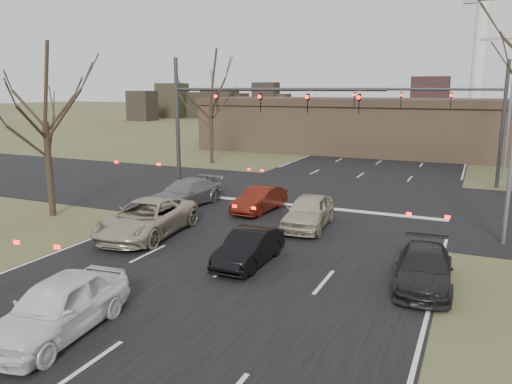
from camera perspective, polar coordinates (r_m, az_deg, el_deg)
ground at (r=15.59m, az=-8.27°, el=-12.03°), size 360.00×360.00×0.00m
road_main at (r=72.66m, az=18.10°, el=6.25°), size 14.00×300.00×0.02m
road_cross at (r=28.75m, az=7.93°, el=-0.89°), size 200.00×14.00×0.02m
building at (r=50.43m, az=17.72°, el=7.12°), size 42.40×10.40×5.30m
mast_arm_near at (r=28.18m, az=-3.35°, el=9.33°), size 12.12×0.24×8.00m
mast_arm_far at (r=35.02m, az=21.87°, el=8.90°), size 11.12×0.24×8.00m
streetlight_right_near at (r=22.00m, az=27.25°, el=8.73°), size 2.34×0.25×10.00m
streetlight_right_far at (r=39.00m, az=26.88°, el=9.53°), size 2.34×0.25×10.00m
tree_left_near at (r=26.36m, az=-23.29°, el=11.50°), size 5.10×5.10×8.50m
tree_left_far at (r=42.43m, az=-5.26°, el=13.18°), size 5.70×5.70×9.50m
car_silver_suv at (r=21.98m, az=-12.37°, el=-2.95°), size 3.16×5.85×1.56m
car_white_sedan at (r=14.09m, az=-21.69°, el=-12.08°), size 2.24×4.62×1.52m
car_black_hatch at (r=18.10m, az=-0.80°, el=-6.35°), size 1.36×3.83×1.26m
car_charcoal_sedan at (r=17.00m, az=18.66°, el=-8.26°), size 2.03×4.35×1.23m
car_grey_ahead at (r=27.23m, az=-8.01°, el=-0.11°), size 2.62×5.11×1.42m
car_red_ahead at (r=25.67m, az=0.40°, el=-0.88°), size 1.70×3.99×1.28m
car_silver_ahead at (r=22.85m, az=6.01°, el=-2.24°), size 2.12×4.55×1.51m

